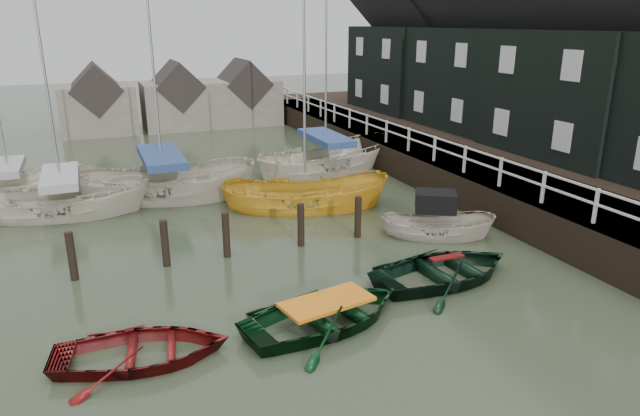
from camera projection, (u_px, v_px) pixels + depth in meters
name	position (u px, v px, depth m)	size (l,w,h in m)	color
ground	(298.00, 291.00, 15.15)	(120.00, 120.00, 0.00)	#2C3622
pier	(413.00, 156.00, 27.12)	(3.04, 32.00, 2.70)	black
land_strip	(505.00, 160.00, 29.32)	(14.00, 38.00, 1.50)	black
quay_houses	(537.00, 47.00, 26.37)	(6.52, 28.14, 10.01)	black
mooring_pilings	(229.00, 241.00, 17.24)	(13.72, 0.22, 1.80)	black
far_sheds	(175.00, 100.00, 37.74)	(14.00, 4.08, 4.39)	#665B51
rowboat_red	(143.00, 360.00, 12.06)	(2.61, 3.65, 0.76)	#5E0D0D
rowboat_green	(327.00, 325.00, 13.46)	(2.97, 4.15, 0.86)	black
rowboat_dkgreen	(445.00, 280.00, 15.79)	(3.07, 4.30, 0.89)	black
motorboat	(437.00, 233.00, 18.93)	(3.91, 3.02, 2.22)	beige
sailboat_a	(65.00, 213.00, 21.09)	(6.53, 3.37, 10.28)	beige
sailboat_b	(165.00, 196.00, 23.11)	(7.96, 5.05, 11.93)	beige
sailboat_c	(305.00, 207.00, 21.94)	(6.80, 4.38, 10.01)	gold
sailboat_d	(326.00, 170.00, 27.17)	(7.43, 3.66, 13.24)	beige
sailboat_e	(13.00, 197.00, 23.07)	(5.78, 2.96, 9.48)	silver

